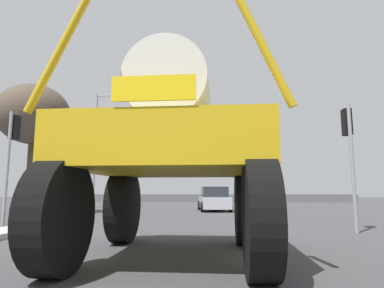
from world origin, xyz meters
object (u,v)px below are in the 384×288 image
Objects in this scene: sedan_ahead at (214,200)px; traffic_signal_near_left at (12,143)px; bare_tree_left at (33,115)px; oversize_sprayer at (173,152)px; traffic_signal_near_right at (349,139)px; streetlight_far_left at (97,143)px.

traffic_signal_near_left reaches higher than sedan_ahead.
traffic_signal_near_left is at bearing -63.02° from bare_tree_left.
oversize_sprayer is 1.26× the size of traffic_signal_near_left.
sedan_ahead is 12.00m from traffic_signal_near_right.
traffic_signal_near_right is at bearing -25.09° from bare_tree_left.
bare_tree_left is (-14.55, 6.81, 2.68)m from traffic_signal_near_right.
bare_tree_left is (-10.07, -4.12, 4.81)m from sedan_ahead.
sedan_ahead is at bearing -20.63° from streetlight_far_left.
sedan_ahead is at bearing 22.25° from bare_tree_left.
streetlight_far_left is (-13.74, 14.41, 2.13)m from traffic_signal_near_right.
traffic_signal_near_right is 0.43× the size of streetlight_far_left.
bare_tree_left reaches higher than traffic_signal_near_left.
sedan_ahead is 12.95m from traffic_signal_near_left.
sedan_ahead is 0.59× the size of bare_tree_left.
sedan_ahead is 1.09× the size of traffic_signal_near_left.
oversize_sprayer is 7.58m from traffic_signal_near_left.
oversize_sprayer reaches higher than traffic_signal_near_right.
traffic_signal_near_left is 11.08m from traffic_signal_near_right.
streetlight_far_left is 1.24× the size of bare_tree_left.
bare_tree_left is (-0.81, -7.60, 0.54)m from streetlight_far_left.
streetlight_far_left is (-8.86, 18.68, 3.01)m from oversize_sprayer.
sedan_ahead is 11.89m from bare_tree_left.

